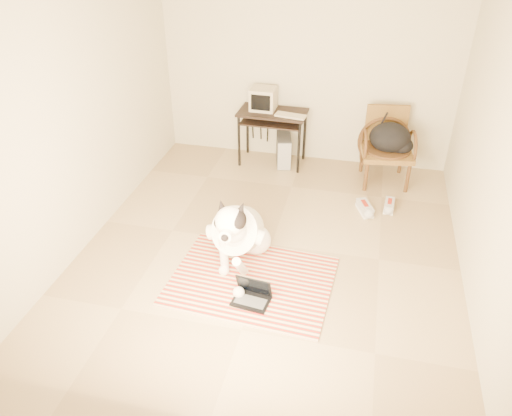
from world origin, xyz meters
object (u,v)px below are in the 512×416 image
(crt_monitor, at_px, (263,99))
(backpack, at_px, (392,139))
(dog, at_px, (239,232))
(pc_tower, at_px, (284,150))
(laptop, at_px, (252,295))
(rattan_chair, at_px, (386,146))
(computer_desk, at_px, (272,119))

(crt_monitor, bearing_deg, backpack, -8.66)
(dog, height_order, backpack, dog)
(pc_tower, distance_m, backpack, 1.52)
(laptop, distance_m, rattan_chair, 3.00)
(laptop, relative_size, pc_tower, 0.77)
(crt_monitor, bearing_deg, dog, -83.48)
(dog, distance_m, rattan_chair, 2.60)
(pc_tower, bearing_deg, rattan_chair, -6.01)
(dog, bearing_deg, crt_monitor, 96.52)
(dog, height_order, rattan_chair, rattan_chair)
(rattan_chair, bearing_deg, laptop, -112.82)
(computer_desk, height_order, backpack, backpack)
(computer_desk, height_order, pc_tower, computer_desk)
(pc_tower, bearing_deg, crt_monitor, 169.49)
(pc_tower, xyz_separation_m, rattan_chair, (1.39, -0.15, 0.28))
(backpack, bearing_deg, dog, -125.14)
(dog, bearing_deg, laptop, -63.93)
(computer_desk, bearing_deg, dog, -86.83)
(laptop, height_order, pc_tower, pc_tower)
(dog, distance_m, computer_desk, 2.33)
(dog, height_order, computer_desk, dog)
(computer_desk, xyz_separation_m, crt_monitor, (-0.14, 0.07, 0.26))
(computer_desk, height_order, crt_monitor, crt_monitor)
(dog, bearing_deg, computer_desk, 93.17)
(computer_desk, relative_size, backpack, 1.66)
(dog, xyz_separation_m, pc_tower, (0.04, 2.32, -0.15))
(laptop, distance_m, backpack, 2.99)
(laptop, bearing_deg, computer_desk, 98.07)
(rattan_chair, bearing_deg, pc_tower, 173.99)
(crt_monitor, relative_size, pc_tower, 0.71)
(rattan_chair, bearing_deg, backpack, -51.68)
(computer_desk, bearing_deg, pc_tower, 3.43)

